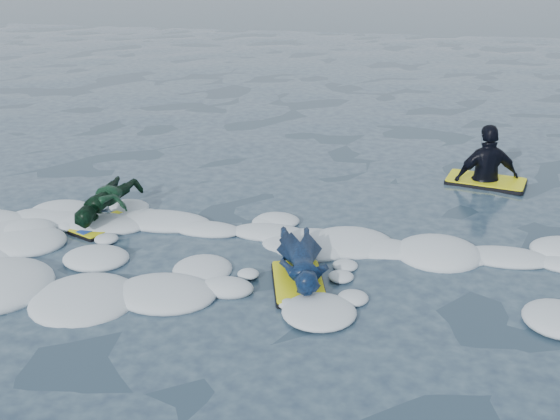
{
  "coord_description": "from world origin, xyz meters",
  "views": [
    {
      "loc": [
        2.23,
        -6.84,
        3.87
      ],
      "look_at": [
        0.57,
        1.6,
        0.38
      ],
      "focal_mm": 45.0,
      "sensor_mm": 36.0,
      "label": 1
    }
  ],
  "objects": [
    {
      "name": "prone_woman_unit",
      "position": [
        1.05,
        0.48,
        0.21
      ],
      "size": [
        0.97,
        1.67,
        0.41
      ],
      "rotation": [
        0.0,
        0.0,
        1.83
      ],
      "color": "black",
      "rests_on": "ground"
    },
    {
      "name": "waiting_rider_unit",
      "position": [
        3.43,
        4.24,
        0.07
      ],
      "size": [
        1.34,
        0.93,
        1.84
      ],
      "rotation": [
        0.0,
        0.0,
        -0.22
      ],
      "color": "black",
      "rests_on": "ground"
    },
    {
      "name": "prone_child_unit",
      "position": [
        -1.86,
        1.59,
        0.27
      ],
      "size": [
        0.82,
        1.41,
        0.53
      ],
      "rotation": [
        0.0,
        0.0,
        1.14
      ],
      "color": "black",
      "rests_on": "ground"
    },
    {
      "name": "ground",
      "position": [
        0.0,
        0.0,
        0.0
      ],
      "size": [
        120.0,
        120.0,
        0.0
      ],
      "primitive_type": "plane",
      "color": "#172D38",
      "rests_on": "ground"
    },
    {
      "name": "foam_band",
      "position": [
        0.0,
        1.03,
        0.0
      ],
      "size": [
        12.0,
        3.1,
        0.3
      ],
      "primitive_type": null,
      "color": "silver",
      "rests_on": "ground"
    }
  ]
}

